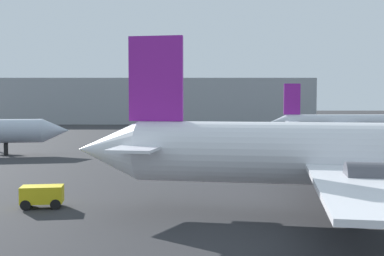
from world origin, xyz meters
name	(u,v)px	position (x,y,z in m)	size (l,w,h in m)	color
airplane_at_gate	(362,155)	(6.14, 15.16, 3.45)	(32.93, 26.88, 9.98)	white
airplane_distant	(344,123)	(20.19, 62.30, 3.04)	(24.29, 17.94, 8.88)	silver
baggage_cart	(40,195)	(-11.92, 17.81, 0.76)	(2.56, 1.68, 1.30)	gold
terminal_building	(152,101)	(-13.98, 128.93, 6.18)	(87.73, 22.40, 12.36)	#999EA3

